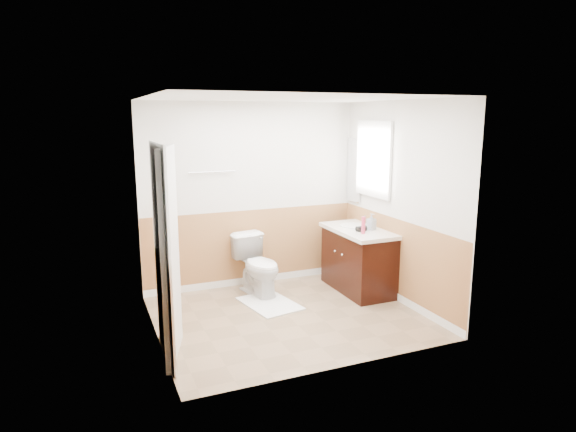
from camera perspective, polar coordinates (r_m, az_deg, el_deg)
name	(u,v)px	position (r m, az deg, el deg)	size (l,w,h in m)	color
floor	(288,316)	(5.95, 0.04, -11.45)	(3.00, 3.00, 0.00)	#8C7051
ceiling	(288,98)	(5.48, 0.04, 13.39)	(3.00, 3.00, 0.00)	white
wall_back	(252,195)	(6.78, -4.21, 2.39)	(3.00, 3.00, 0.00)	silver
wall_front	(345,238)	(4.44, 6.54, -2.49)	(3.00, 3.00, 0.00)	silver
wall_left	(152,223)	(5.20, -15.38, -0.77)	(3.00, 3.00, 0.00)	silver
wall_right	(400,203)	(6.31, 12.72, 1.45)	(3.00, 3.00, 0.00)	silver
wainscot_back	(253,249)	(6.93, -4.09, -3.77)	(3.00, 3.00, 0.00)	#AB7544
wainscot_front	(342,316)	(4.69, 6.26, -11.40)	(3.00, 3.00, 0.00)	#AB7544
wainscot_left	(157,293)	(5.41, -14.83, -8.55)	(2.60, 2.60, 0.00)	#AB7544
wainscot_right	(396,261)	(6.47, 12.34, -5.12)	(2.60, 2.60, 0.00)	#AB7544
toilet	(258,265)	(6.54, -3.43, -5.68)	(0.44, 0.77, 0.78)	white
bath_mat	(270,304)	(6.30, -2.13, -10.02)	(0.55, 0.80, 0.02)	white
vanity_cabinet	(358,261)	(6.73, 8.06, -5.19)	(0.55, 1.10, 0.80)	black
vanity_knob_left	(342,255)	(6.46, 6.26, -4.47)	(0.03, 0.03, 0.03)	silver
vanity_knob_right	(335,251)	(6.63, 5.42, -4.04)	(0.03, 0.03, 0.03)	silver
countertop	(358,231)	(6.62, 8.09, -1.67)	(0.60, 1.15, 0.05)	white
sink_basin	(353,226)	(6.74, 7.52, -1.11)	(0.36, 0.36, 0.02)	white
faucet	(365,220)	(6.82, 8.84, -0.49)	(0.02, 0.02, 0.14)	silver
lotion_bottle	(363,225)	(6.32, 8.64, -1.05)	(0.05, 0.05, 0.22)	#C63351
soap_dispenser	(371,222)	(6.57, 9.55, -0.64)	(0.10, 0.10, 0.21)	#959EA8
hair_dryer_body	(361,229)	(6.47, 8.42, -1.44)	(0.07, 0.07, 0.14)	black
hair_dryer_handle	(356,230)	(6.52, 7.85, -1.59)	(0.03, 0.03, 0.07)	black
mirror_panel	(354,170)	(7.17, 7.58, 5.22)	(0.02, 0.35, 0.90)	silver
window_frame	(373,159)	(6.71, 9.79, 6.46)	(0.04, 0.80, 1.00)	white
window_glass	(375,159)	(6.72, 9.91, 6.46)	(0.01, 0.70, 0.90)	white
door	(170,255)	(4.84, -13.36, -4.39)	(0.05, 0.80, 2.04)	white
door_frame	(162,255)	(4.82, -14.26, -4.35)	(0.02, 0.92, 2.10)	white
door_knob	(171,253)	(5.18, -13.27, -4.14)	(0.06, 0.06, 0.06)	silver
towel_bar	(212,172)	(6.53, -8.70, 5.04)	(0.02, 0.02, 0.62)	silver
tp_holder_bar	(247,236)	(6.79, -4.75, -2.34)	(0.02, 0.02, 0.14)	silver
tp_roll	(247,236)	(6.79, -4.75, -2.34)	(0.11, 0.11, 0.10)	white
tp_sheet	(247,244)	(6.82, -4.73, -3.24)	(0.10, 0.01, 0.16)	white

